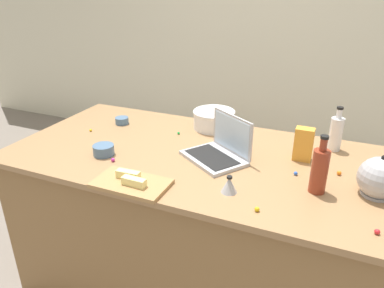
{
  "coord_description": "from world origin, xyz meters",
  "views": [
    {
      "loc": [
        0.69,
        -1.6,
        1.73
      ],
      "look_at": [
        0.0,
        0.0,
        0.95
      ],
      "focal_mm": 34.34,
      "sensor_mm": 36.0,
      "label": 1
    }
  ],
  "objects_px": {
    "cutting_board": "(131,183)",
    "kitchen_timer": "(229,185)",
    "butter_stick_left": "(134,182)",
    "candy_bag": "(304,144)",
    "laptop": "(220,150)",
    "kettle": "(380,178)",
    "ramekin_medium": "(104,150)",
    "bottle_soy": "(320,170)",
    "butter_stick_right": "(128,175)",
    "ramekin_small": "(122,121)",
    "bottle_vinegar": "(336,133)",
    "mixing_bowl_large": "(214,119)"
  },
  "relations": [
    {
      "from": "cutting_board",
      "to": "kitchen_timer",
      "type": "height_order",
      "value": "kitchen_timer"
    },
    {
      "from": "butter_stick_left",
      "to": "candy_bag",
      "type": "relative_size",
      "value": 0.65
    },
    {
      "from": "laptop",
      "to": "kettle",
      "type": "distance_m",
      "value": 0.73
    },
    {
      "from": "ramekin_medium",
      "to": "kitchen_timer",
      "type": "relative_size",
      "value": 1.41
    },
    {
      "from": "laptop",
      "to": "bottle_soy",
      "type": "bearing_deg",
      "value": -15.9
    },
    {
      "from": "butter_stick_left",
      "to": "butter_stick_right",
      "type": "bearing_deg",
      "value": 141.82
    },
    {
      "from": "bottle_soy",
      "to": "ramekin_small",
      "type": "bearing_deg",
      "value": 163.59
    },
    {
      "from": "bottle_vinegar",
      "to": "kitchen_timer",
      "type": "height_order",
      "value": "bottle_vinegar"
    },
    {
      "from": "mixing_bowl_large",
      "to": "butter_stick_left",
      "type": "xyz_separation_m",
      "value": [
        -0.07,
        -0.82,
        -0.02
      ]
    },
    {
      "from": "bottle_vinegar",
      "to": "cutting_board",
      "type": "bearing_deg",
      "value": -136.52
    },
    {
      "from": "bottle_soy",
      "to": "butter_stick_left",
      "type": "relative_size",
      "value": 2.37
    },
    {
      "from": "mixing_bowl_large",
      "to": "ramekin_small",
      "type": "relative_size",
      "value": 3.09
    },
    {
      "from": "mixing_bowl_large",
      "to": "butter_stick_right",
      "type": "relative_size",
      "value": 2.33
    },
    {
      "from": "candy_bag",
      "to": "ramekin_small",
      "type": "bearing_deg",
      "value": 176.4
    },
    {
      "from": "mixing_bowl_large",
      "to": "ramekin_small",
      "type": "distance_m",
      "value": 0.58
    },
    {
      "from": "mixing_bowl_large",
      "to": "cutting_board",
      "type": "xyz_separation_m",
      "value": [
        -0.1,
        -0.79,
        -0.05
      ]
    },
    {
      "from": "bottle_vinegar",
      "to": "kettle",
      "type": "distance_m",
      "value": 0.46
    },
    {
      "from": "laptop",
      "to": "bottle_soy",
      "type": "relative_size",
      "value": 1.47
    },
    {
      "from": "mixing_bowl_large",
      "to": "bottle_soy",
      "type": "height_order",
      "value": "bottle_soy"
    },
    {
      "from": "laptop",
      "to": "kettle",
      "type": "height_order",
      "value": "laptop"
    },
    {
      "from": "ramekin_medium",
      "to": "kitchen_timer",
      "type": "distance_m",
      "value": 0.72
    },
    {
      "from": "candy_bag",
      "to": "butter_stick_left",
      "type": "bearing_deg",
      "value": -137.04
    },
    {
      "from": "mixing_bowl_large",
      "to": "kitchen_timer",
      "type": "relative_size",
      "value": 3.34
    },
    {
      "from": "bottle_vinegar",
      "to": "ramekin_small",
      "type": "xyz_separation_m",
      "value": [
        -1.26,
        -0.12,
        -0.08
      ]
    },
    {
      "from": "ramekin_medium",
      "to": "candy_bag",
      "type": "xyz_separation_m",
      "value": [
        0.95,
        0.35,
        0.06
      ]
    },
    {
      "from": "bottle_vinegar",
      "to": "ramekin_small",
      "type": "height_order",
      "value": "bottle_vinegar"
    },
    {
      "from": "kettle",
      "to": "butter_stick_right",
      "type": "xyz_separation_m",
      "value": [
        -1.02,
        -0.32,
        -0.04
      ]
    },
    {
      "from": "bottle_soy",
      "to": "ramekin_small",
      "type": "xyz_separation_m",
      "value": [
        -1.22,
        0.36,
        -0.08
      ]
    },
    {
      "from": "kitchen_timer",
      "to": "candy_bag",
      "type": "height_order",
      "value": "candy_bag"
    },
    {
      "from": "kitchen_timer",
      "to": "bottle_soy",
      "type": "bearing_deg",
      "value": 24.09
    },
    {
      "from": "cutting_board",
      "to": "ramekin_small",
      "type": "distance_m",
      "value": 0.78
    },
    {
      "from": "kettle",
      "to": "ramekin_medium",
      "type": "distance_m",
      "value": 1.3
    },
    {
      "from": "mixing_bowl_large",
      "to": "butter_stick_right",
      "type": "xyz_separation_m",
      "value": [
        -0.12,
        -0.77,
        -0.02
      ]
    },
    {
      "from": "mixing_bowl_large",
      "to": "bottle_soy",
      "type": "distance_m",
      "value": 0.84
    },
    {
      "from": "laptop",
      "to": "candy_bag",
      "type": "relative_size",
      "value": 2.24
    },
    {
      "from": "laptop",
      "to": "bottle_soy",
      "type": "xyz_separation_m",
      "value": [
        0.49,
        -0.14,
        0.06
      ]
    },
    {
      "from": "ramekin_medium",
      "to": "candy_bag",
      "type": "height_order",
      "value": "candy_bag"
    },
    {
      "from": "butter_stick_right",
      "to": "ramekin_small",
      "type": "xyz_separation_m",
      "value": [
        -0.43,
        0.61,
        -0.02
      ]
    },
    {
      "from": "kettle",
      "to": "cutting_board",
      "type": "relative_size",
      "value": 0.64
    },
    {
      "from": "laptop",
      "to": "cutting_board",
      "type": "bearing_deg",
      "value": -122.94
    },
    {
      "from": "cutting_board",
      "to": "butter_stick_left",
      "type": "height_order",
      "value": "butter_stick_left"
    },
    {
      "from": "mixing_bowl_large",
      "to": "ramekin_medium",
      "type": "height_order",
      "value": "mixing_bowl_large"
    },
    {
      "from": "laptop",
      "to": "butter_stick_right",
      "type": "relative_size",
      "value": 3.47
    },
    {
      "from": "laptop",
      "to": "ramekin_small",
      "type": "xyz_separation_m",
      "value": [
        -0.73,
        0.22,
        -0.03
      ]
    },
    {
      "from": "kitchen_timer",
      "to": "mixing_bowl_large",
      "type": "bearing_deg",
      "value": 115.3
    },
    {
      "from": "ramekin_small",
      "to": "kitchen_timer",
      "type": "xyz_separation_m",
      "value": [
        0.88,
        -0.51,
        0.01
      ]
    },
    {
      "from": "ramekin_medium",
      "to": "bottle_soy",
      "type": "bearing_deg",
      "value": 3.36
    },
    {
      "from": "bottle_vinegar",
      "to": "butter_stick_right",
      "type": "distance_m",
      "value": 1.1
    },
    {
      "from": "bottle_vinegar",
      "to": "kettle",
      "type": "relative_size",
      "value": 1.13
    },
    {
      "from": "cutting_board",
      "to": "ramekin_small",
      "type": "relative_size",
      "value": 4.0
    }
  ]
}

